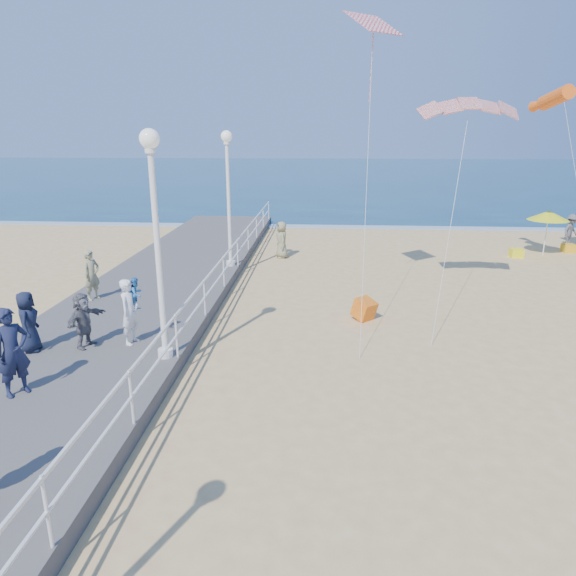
# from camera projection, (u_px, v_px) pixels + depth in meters

# --- Properties ---
(ground) EXTENTS (160.00, 160.00, 0.00)m
(ground) POSITION_uv_depth(u_px,v_px,m) (386.00, 378.00, 12.25)
(ground) COLOR #E7C079
(ground) RESTS_ON ground
(ocean) EXTENTS (160.00, 90.00, 0.05)m
(ocean) POSITION_uv_depth(u_px,v_px,m) (335.00, 173.00, 74.31)
(ocean) COLOR #0D3550
(ocean) RESTS_ON ground
(surf_line) EXTENTS (160.00, 1.20, 0.04)m
(surf_line) POSITION_uv_depth(u_px,v_px,m) (349.00, 227.00, 31.82)
(surf_line) COLOR silver
(surf_line) RESTS_ON ground
(boardwalk) EXTENTS (5.00, 44.00, 0.40)m
(boardwalk) POSITION_uv_depth(u_px,v_px,m) (81.00, 361.00, 12.69)
(boardwalk) COLOR #65605B
(boardwalk) RESTS_ON ground
(railing) EXTENTS (0.05, 42.00, 0.55)m
(railing) POSITION_uv_depth(u_px,v_px,m) (176.00, 324.00, 12.23)
(railing) COLOR white
(railing) RESTS_ON boardwalk
(lamp_post_mid) EXTENTS (0.44, 0.44, 5.32)m
(lamp_post_mid) POSITION_uv_depth(u_px,v_px,m) (156.00, 224.00, 11.55)
(lamp_post_mid) COLOR white
(lamp_post_mid) RESTS_ON boardwalk
(lamp_post_far) EXTENTS (0.44, 0.44, 5.32)m
(lamp_post_far) POSITION_uv_depth(u_px,v_px,m) (228.00, 185.00, 20.14)
(lamp_post_far) COLOR white
(lamp_post_far) RESTS_ON boardwalk
(woman_holding_toddler) EXTENTS (0.53, 0.69, 1.71)m
(woman_holding_toddler) POSITION_uv_depth(u_px,v_px,m) (130.00, 312.00, 13.06)
(woman_holding_toddler) COLOR white
(woman_holding_toddler) RESTS_ON boardwalk
(toddler_held) EXTENTS (0.41, 0.48, 0.87)m
(toddler_held) POSITION_uv_depth(u_px,v_px,m) (136.00, 294.00, 13.07)
(toddler_held) COLOR #3785D0
(toddler_held) RESTS_ON boardwalk
(spectator_0) EXTENTS (0.76, 0.82, 1.89)m
(spectator_0) POSITION_uv_depth(u_px,v_px,m) (12.00, 352.00, 10.44)
(spectator_0) COLOR #1B203C
(spectator_0) RESTS_ON boardwalk
(spectator_4) EXTENTS (0.66, 0.85, 1.55)m
(spectator_4) POSITION_uv_depth(u_px,v_px,m) (28.00, 322.00, 12.60)
(spectator_4) COLOR #161C31
(spectator_4) RESTS_ON boardwalk
(spectator_5) EXTENTS (0.74, 1.38, 1.42)m
(spectator_5) POSITION_uv_depth(u_px,v_px,m) (83.00, 320.00, 12.88)
(spectator_5) COLOR slate
(spectator_5) RESTS_ON boardwalk
(spectator_6) EXTENTS (0.61, 0.71, 1.64)m
(spectator_6) POSITION_uv_depth(u_px,v_px,m) (92.00, 275.00, 16.56)
(spectator_6) COLOR #989369
(spectator_6) RESTS_ON boardwalk
(beach_walker_a) EXTENTS (1.27, 1.20, 1.72)m
(beach_walker_a) POSITION_uv_depth(u_px,v_px,m) (571.00, 231.00, 26.00)
(beach_walker_a) COLOR #55555A
(beach_walker_a) RESTS_ON ground
(beach_walker_c) EXTENTS (0.76, 0.96, 1.71)m
(beach_walker_c) POSITION_uv_depth(u_px,v_px,m) (282.00, 240.00, 23.86)
(beach_walker_c) COLOR gray
(beach_walker_c) RESTS_ON ground
(box_kite) EXTENTS (0.89, 0.89, 0.74)m
(box_kite) POSITION_uv_depth(u_px,v_px,m) (364.00, 311.00, 15.98)
(box_kite) COLOR red
(box_kite) RESTS_ON ground
(beach_umbrella) EXTENTS (1.90, 1.90, 2.14)m
(beach_umbrella) POSITION_uv_depth(u_px,v_px,m) (549.00, 216.00, 24.05)
(beach_umbrella) COLOR white
(beach_umbrella) RESTS_ON ground
(beach_chair_left) EXTENTS (0.55, 0.55, 0.40)m
(beach_chair_left) POSITION_uv_depth(u_px,v_px,m) (569.00, 248.00, 25.19)
(beach_chair_left) COLOR #F4A919
(beach_chair_left) RESTS_ON ground
(beach_chair_right) EXTENTS (0.55, 0.55, 0.40)m
(beach_chair_right) POSITION_uv_depth(u_px,v_px,m) (516.00, 253.00, 24.16)
(beach_chair_right) COLOR #FFF51A
(beach_chair_right) RESTS_ON ground
(kite_parafoil) EXTENTS (3.09, 0.94, 0.65)m
(kite_parafoil) POSITION_uv_depth(u_px,v_px,m) (470.00, 103.00, 15.81)
(kite_parafoil) COLOR red
(kite_windsock) EXTENTS (1.02, 2.74, 1.09)m
(kite_windsock) POSITION_uv_depth(u_px,v_px,m) (556.00, 98.00, 19.47)
(kite_windsock) COLOR #FF5F15
(kite_diamond_redwhite) EXTENTS (1.84, 1.81, 0.73)m
(kite_diamond_redwhite) POSITION_uv_depth(u_px,v_px,m) (373.00, 23.00, 15.18)
(kite_diamond_redwhite) COLOR red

